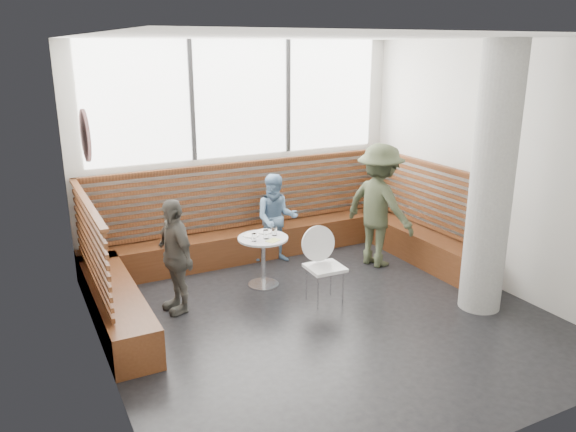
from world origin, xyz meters
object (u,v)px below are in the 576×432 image
cafe_chair (322,259)px  child_back (276,219)px  cafe_table (263,251)px  concrete_column (492,181)px  child_left (175,256)px  adult_man (379,206)px

cafe_chair → child_back: bearing=88.9°
cafe_table → cafe_chair: size_ratio=0.72×
concrete_column → child_left: (-3.36, 1.63, -0.90)m
adult_man → child_left: size_ratio=1.28×
adult_man → cafe_chair: bearing=102.8°
child_left → adult_man: bearing=83.9°
cafe_table → cafe_chair: cafe_chair is taller
concrete_column → child_back: 3.12m
cafe_table → cafe_chair: 0.89m
cafe_chair → concrete_column: bearing=-30.4°
child_left → cafe_table: bearing=89.8°
cafe_table → adult_man: adult_man is taller
concrete_column → cafe_chair: bearing=147.5°
cafe_table → concrete_column: bearing=-40.5°
cafe_table → child_left: 1.27m
cafe_table → child_left: child_left is taller
cafe_table → adult_man: size_ratio=0.38×
child_left → concrete_column: bearing=55.7°
adult_man → child_back: (-1.27, 0.78, -0.23)m
concrete_column → adult_man: size_ratio=1.78×
adult_man → child_back: bearing=44.0°
concrete_column → child_back: bearing=121.7°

